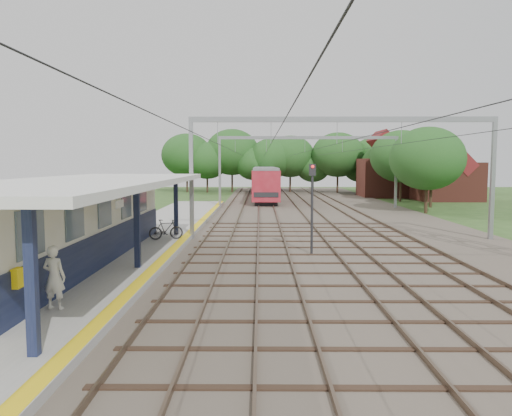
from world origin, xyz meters
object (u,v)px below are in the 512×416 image
object	(u,v)px
bicycle	(166,229)
train	(265,180)
person	(54,277)
signal_post	(312,198)

from	to	relation	value
bicycle	train	xyz separation A→B (m)	(5.63, 40.95, 1.24)
person	train	world-z (taller)	train
bicycle	train	distance (m)	41.36
train	signal_post	size ratio (longest dim) A/B	8.29
person	bicycle	world-z (taller)	person
bicycle	person	bearing A→B (deg)	160.03
person	signal_post	world-z (taller)	signal_post
signal_post	bicycle	bearing A→B (deg)	154.60
train	signal_post	bearing A→B (deg)	-87.58
signal_post	person	bearing A→B (deg)	-134.50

